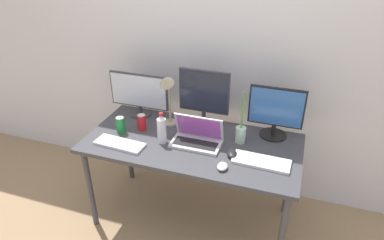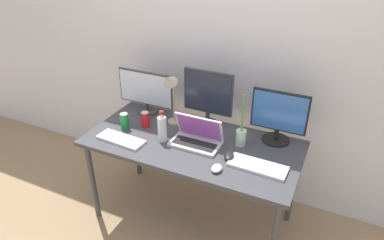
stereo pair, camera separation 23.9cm
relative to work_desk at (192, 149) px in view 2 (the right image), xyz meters
name	(u,v)px [view 2 (the right image)]	position (x,y,z in m)	size (l,w,h in m)	color
ground_plane	(192,217)	(0.00, 0.00, -0.67)	(16.00, 16.00, 0.00)	#9E7F5B
wall_back	(224,45)	(0.00, 0.59, 0.63)	(7.00, 0.08, 2.60)	silver
work_desk	(192,149)	(0.00, 0.00, 0.00)	(1.55, 0.74, 0.74)	#424247
monitor_left	(146,91)	(-0.54, 0.26, 0.26)	(0.50, 0.17, 0.36)	#38383D
monitor_center	(207,96)	(0.00, 0.28, 0.31)	(0.39, 0.18, 0.45)	#38383D
monitor_right	(279,116)	(0.54, 0.27, 0.27)	(0.40, 0.20, 0.39)	black
laptop_silver	(197,137)	(0.04, -0.01, 0.12)	(0.35, 0.21, 0.21)	silver
keyboard_main	(121,139)	(-0.47, -0.21, 0.08)	(0.36, 0.13, 0.02)	white
keyboard_aux	(258,166)	(0.52, -0.10, 0.08)	(0.38, 0.15, 0.02)	white
mouse_by_keyboard	(229,156)	(0.31, -0.08, 0.08)	(0.07, 0.11, 0.04)	black
mouse_by_laptop	(217,168)	(0.29, -0.24, 0.08)	(0.07, 0.09, 0.03)	silver
water_bottle	(162,127)	(-0.20, -0.07, 0.17)	(0.07, 0.07, 0.24)	silver
soda_can_near_keyboard	(145,120)	(-0.42, 0.04, 0.13)	(0.07, 0.07, 0.13)	red
soda_can_by_laptop	(124,121)	(-0.55, -0.04, 0.13)	(0.07, 0.07, 0.13)	#197F33
bamboo_vase	(241,136)	(0.33, 0.11, 0.14)	(0.08, 0.08, 0.40)	#B2D1B7
desk_lamp	(171,90)	(-0.25, 0.16, 0.36)	(0.11, 0.18, 0.44)	tan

